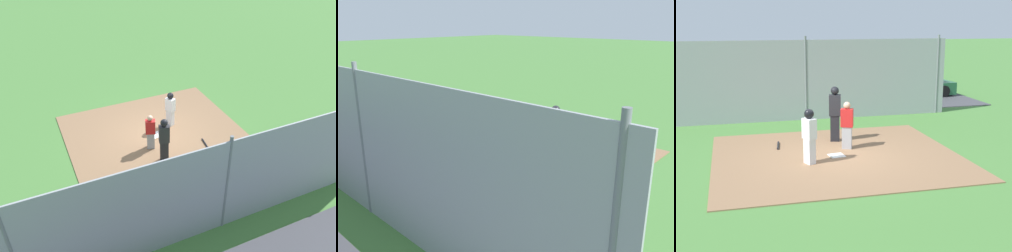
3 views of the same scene
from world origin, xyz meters
The scene contains 9 objects.
ground_plane centered at (0.00, 0.00, 0.00)m, with size 140.00×140.00×0.00m, color #477A38.
dirt_infield centered at (0.00, 0.00, 0.01)m, with size 7.20×6.40×0.03m, color #896647.
home_plate centered at (0.00, 0.00, 0.04)m, with size 0.44×0.44×0.02m, color white.
catcher centered at (-0.50, -0.69, 0.79)m, with size 0.45×0.38×1.49m.
umpire centered at (-0.34, -1.65, 1.00)m, with size 0.43×0.35×1.83m.
runner centered at (0.90, 0.51, 0.91)m, with size 0.40×0.45×1.57m.
baseball_bat centered at (1.58, -1.46, 0.06)m, with size 0.06×0.06×0.81m, color black.
baseball centered at (0.20, 0.19, 0.07)m, with size 0.07×0.07×0.07m, color white.
backstop_fence centered at (0.00, -5.25, 1.60)m, with size 12.00×0.10×3.35m.
Camera 2 is at (7.08, -8.42, 4.14)m, focal length 38.00 mm.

